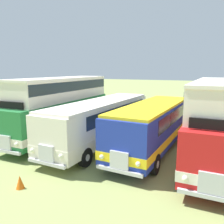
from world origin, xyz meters
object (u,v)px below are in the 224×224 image
object	(u,v)px
bus_third_in_row	(153,124)
cone_near_end	(20,182)
bus_second_in_row	(102,118)
bus_first_in_row	(62,104)
bus_fourth_in_row	(217,117)

from	to	relation	value
bus_third_in_row	cone_near_end	distance (m)	8.28
bus_third_in_row	cone_near_end	bearing A→B (deg)	-117.92
bus_second_in_row	cone_near_end	xyz separation A→B (m)	(-0.23, -7.12, -1.46)
bus_first_in_row	bus_fourth_in_row	world-z (taller)	same
bus_first_in_row	bus_third_in_row	size ratio (longest dim) A/B	1.10
bus_third_in_row	bus_first_in_row	bearing A→B (deg)	179.23
bus_second_in_row	cone_near_end	bearing A→B (deg)	-91.87
bus_first_in_row	bus_third_in_row	xyz separation A→B (m)	(7.17, -0.10, -0.72)
bus_first_in_row	bus_third_in_row	distance (m)	7.21
bus_first_in_row	bus_fourth_in_row	size ratio (longest dim) A/B	1.00
bus_first_in_row	bus_fourth_in_row	xyz separation A→B (m)	(10.75, -0.04, 0.00)
cone_near_end	bus_third_in_row	bearing A→B (deg)	62.08
bus_fourth_in_row	cone_near_end	world-z (taller)	bus_fourth_in_row
bus_second_in_row	bus_fourth_in_row	size ratio (longest dim) A/B	1.03
bus_first_in_row	bus_fourth_in_row	bearing A→B (deg)	-0.21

